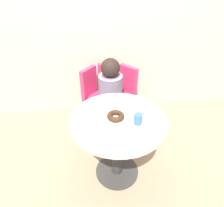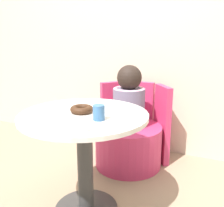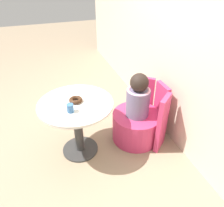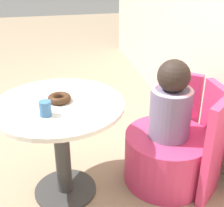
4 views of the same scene
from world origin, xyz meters
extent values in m
cube|color=beige|center=(0.00, 1.13, 1.20)|extent=(6.00, 0.06, 2.40)
cylinder|color=#333333|center=(0.08, 0.03, 0.31)|extent=(0.09, 0.09, 0.59)
cylinder|color=silver|center=(0.08, 0.03, 0.62)|extent=(0.74, 0.74, 0.02)
cylinder|color=#C63360|center=(0.09, 0.70, 0.17)|extent=(0.55, 0.55, 0.34)
cube|color=#C63360|center=(0.09, 1.00, 0.33)|extent=(0.23, 0.05, 0.66)
cube|color=#C63360|center=(0.32, 0.89, 0.33)|extent=(0.19, 0.21, 0.66)
cube|color=#C63360|center=(-0.14, 0.89, 0.33)|extent=(0.19, 0.21, 0.66)
cylinder|color=slate|center=(0.09, 0.70, 0.50)|extent=(0.26, 0.26, 0.31)
torus|color=pink|center=(0.09, 0.70, 0.65)|extent=(0.25, 0.25, 0.04)
sphere|color=black|center=(0.09, 0.70, 0.74)|extent=(0.19, 0.19, 0.19)
torus|color=#3D2314|center=(0.06, 0.04, 0.65)|extent=(0.13, 0.13, 0.04)
cylinder|color=#386699|center=(0.21, -0.04, 0.67)|extent=(0.06, 0.06, 0.08)
cube|color=white|center=(0.18, -0.17, 0.63)|extent=(0.14, 0.14, 0.01)
camera|label=1|loc=(-0.10, -1.13, 1.58)|focal=32.00mm
camera|label=2|loc=(0.83, -1.19, 1.06)|focal=42.00mm
camera|label=3|loc=(1.86, -0.21, 1.79)|focal=35.00mm
camera|label=4|loc=(1.66, 0.00, 1.39)|focal=50.00mm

